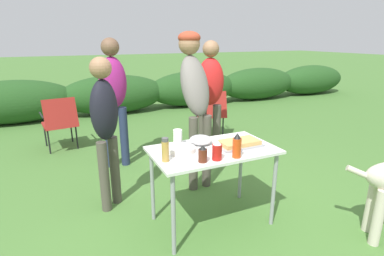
{
  "coord_description": "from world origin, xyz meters",
  "views": [
    {
      "loc": [
        -1.21,
        -2.18,
        1.68
      ],
      "look_at": [
        -0.11,
        0.2,
        0.89
      ],
      "focal_mm": 28.0,
      "sensor_mm": 36.0,
      "label": 1
    }
  ],
  "objects_px": {
    "standing_person_in_navy_coat": "(105,120)",
    "bbq_sauce_bottle": "(203,154)",
    "hot_sauce_bottle": "(237,146)",
    "spice_jar": "(165,150)",
    "food_tray": "(239,143)",
    "paper_cup_stack": "(178,137)",
    "camp_chair_near_hedge": "(60,121)",
    "folding_table": "(213,157)",
    "standing_person_in_olive_jacket": "(113,91)",
    "standing_person_with_beanie": "(195,88)",
    "plate_stack": "(182,150)",
    "camp_chair_green_behind_table": "(211,111)",
    "ketchup_bottle": "(217,150)",
    "standing_person_in_dark_puffer": "(210,90)",
    "mixing_bowl": "(201,140)"
  },
  "relations": [
    {
      "from": "standing_person_in_navy_coat",
      "to": "bbq_sauce_bottle",
      "type": "bearing_deg",
      "value": -99.2
    },
    {
      "from": "hot_sauce_bottle",
      "to": "spice_jar",
      "type": "bearing_deg",
      "value": 163.35
    },
    {
      "from": "food_tray",
      "to": "paper_cup_stack",
      "type": "xyz_separation_m",
      "value": [
        -0.49,
        0.27,
        0.05
      ]
    },
    {
      "from": "camp_chair_near_hedge",
      "to": "folding_table",
      "type": "bearing_deg",
      "value": -73.4
    },
    {
      "from": "folding_table",
      "to": "paper_cup_stack",
      "type": "height_order",
      "value": "paper_cup_stack"
    },
    {
      "from": "hot_sauce_bottle",
      "to": "standing_person_in_olive_jacket",
      "type": "bearing_deg",
      "value": 107.56
    },
    {
      "from": "food_tray",
      "to": "spice_jar",
      "type": "height_order",
      "value": "spice_jar"
    },
    {
      "from": "paper_cup_stack",
      "to": "spice_jar",
      "type": "distance_m",
      "value": 0.39
    },
    {
      "from": "standing_person_with_beanie",
      "to": "hot_sauce_bottle",
      "type": "bearing_deg",
      "value": -99.58
    },
    {
      "from": "plate_stack",
      "to": "camp_chair_green_behind_table",
      "type": "xyz_separation_m",
      "value": [
        1.47,
        2.21,
        -0.29
      ]
    },
    {
      "from": "food_tray",
      "to": "spice_jar",
      "type": "relative_size",
      "value": 2.08
    },
    {
      "from": "camp_chair_green_behind_table",
      "to": "standing_person_in_olive_jacket",
      "type": "bearing_deg",
      "value": -145.24
    },
    {
      "from": "spice_jar",
      "to": "camp_chair_near_hedge",
      "type": "distance_m",
      "value": 2.87
    },
    {
      "from": "spice_jar",
      "to": "standing_person_in_olive_jacket",
      "type": "distance_m",
      "value": 1.79
    },
    {
      "from": "bbq_sauce_bottle",
      "to": "standing_person_in_navy_coat",
      "type": "bearing_deg",
      "value": 123.37
    },
    {
      "from": "plate_stack",
      "to": "paper_cup_stack",
      "type": "height_order",
      "value": "paper_cup_stack"
    },
    {
      "from": "standing_person_in_olive_jacket",
      "to": "camp_chair_green_behind_table",
      "type": "height_order",
      "value": "standing_person_in_olive_jacket"
    },
    {
      "from": "food_tray",
      "to": "ketchup_bottle",
      "type": "bearing_deg",
      "value": -150.76
    },
    {
      "from": "standing_person_in_dark_puffer",
      "to": "standing_person_in_olive_jacket",
      "type": "height_order",
      "value": "standing_person_in_olive_jacket"
    },
    {
      "from": "spice_jar",
      "to": "standing_person_in_dark_puffer",
      "type": "height_order",
      "value": "standing_person_in_dark_puffer"
    },
    {
      "from": "folding_table",
      "to": "ketchup_bottle",
      "type": "relative_size",
      "value": 6.58
    },
    {
      "from": "bbq_sauce_bottle",
      "to": "hot_sauce_bottle",
      "type": "xyz_separation_m",
      "value": [
        0.3,
        -0.03,
        0.03
      ]
    },
    {
      "from": "plate_stack",
      "to": "camp_chair_near_hedge",
      "type": "bearing_deg",
      "value": 109.3
    },
    {
      "from": "paper_cup_stack",
      "to": "camp_chair_green_behind_table",
      "type": "relative_size",
      "value": 0.17
    },
    {
      "from": "spice_jar",
      "to": "standing_person_in_navy_coat",
      "type": "xyz_separation_m",
      "value": [
        -0.33,
        0.77,
        0.09
      ]
    },
    {
      "from": "mixing_bowl",
      "to": "standing_person_with_beanie",
      "type": "distance_m",
      "value": 0.78
    },
    {
      "from": "hot_sauce_bottle",
      "to": "camp_chair_near_hedge",
      "type": "xyz_separation_m",
      "value": [
        -1.28,
        2.92,
        -0.37
      ]
    },
    {
      "from": "food_tray",
      "to": "camp_chair_near_hedge",
      "type": "distance_m",
      "value": 3.09
    },
    {
      "from": "paper_cup_stack",
      "to": "camp_chair_near_hedge",
      "type": "distance_m",
      "value": 2.65
    },
    {
      "from": "plate_stack",
      "to": "ketchup_bottle",
      "type": "relative_size",
      "value": 1.42
    },
    {
      "from": "spice_jar",
      "to": "standing_person_in_olive_jacket",
      "type": "height_order",
      "value": "standing_person_in_olive_jacket"
    },
    {
      "from": "paper_cup_stack",
      "to": "camp_chair_green_behind_table",
      "type": "bearing_deg",
      "value": 54.69
    },
    {
      "from": "hot_sauce_bottle",
      "to": "camp_chair_near_hedge",
      "type": "relative_size",
      "value": 0.25
    },
    {
      "from": "ketchup_bottle",
      "to": "camp_chair_green_behind_table",
      "type": "bearing_deg",
      "value": 62.71
    },
    {
      "from": "camp_chair_green_behind_table",
      "to": "camp_chair_near_hedge",
      "type": "distance_m",
      "value": 2.43
    },
    {
      "from": "folding_table",
      "to": "mixing_bowl",
      "type": "distance_m",
      "value": 0.2
    },
    {
      "from": "paper_cup_stack",
      "to": "camp_chair_green_behind_table",
      "type": "distance_m",
      "value": 2.51
    },
    {
      "from": "spice_jar",
      "to": "camp_chair_near_hedge",
      "type": "height_order",
      "value": "spice_jar"
    },
    {
      "from": "mixing_bowl",
      "to": "ketchup_bottle",
      "type": "bearing_deg",
      "value": -96.78
    },
    {
      "from": "paper_cup_stack",
      "to": "standing_person_in_dark_puffer",
      "type": "height_order",
      "value": "standing_person_in_dark_puffer"
    },
    {
      "from": "standing_person_with_beanie",
      "to": "mixing_bowl",
      "type": "bearing_deg",
      "value": -113.87
    },
    {
      "from": "standing_person_in_dark_puffer",
      "to": "standing_person_in_olive_jacket",
      "type": "relative_size",
      "value": 0.98
    },
    {
      "from": "standing_person_with_beanie",
      "to": "camp_chair_near_hedge",
      "type": "xyz_separation_m",
      "value": [
        -1.4,
        1.87,
        -0.68
      ]
    },
    {
      "from": "standing_person_in_dark_puffer",
      "to": "standing_person_in_navy_coat",
      "type": "relative_size",
      "value": 1.09
    },
    {
      "from": "food_tray",
      "to": "plate_stack",
      "type": "bearing_deg",
      "value": 170.75
    },
    {
      "from": "spice_jar",
      "to": "bbq_sauce_bottle",
      "type": "relative_size",
      "value": 1.44
    },
    {
      "from": "mixing_bowl",
      "to": "standing_person_in_dark_puffer",
      "type": "distance_m",
      "value": 1.46
    },
    {
      "from": "standing_person_in_dark_puffer",
      "to": "bbq_sauce_bottle",
      "type": "bearing_deg",
      "value": -93.59
    },
    {
      "from": "folding_table",
      "to": "standing_person_with_beanie",
      "type": "relative_size",
      "value": 0.63
    },
    {
      "from": "hot_sauce_bottle",
      "to": "camp_chair_near_hedge",
      "type": "distance_m",
      "value": 3.21
    }
  ]
}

